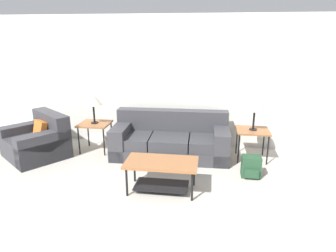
# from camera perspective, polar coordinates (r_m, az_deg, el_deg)

# --- Properties ---
(wall_back) EXTENTS (9.07, 0.06, 2.60)m
(wall_back) POSITION_cam_1_polar(r_m,az_deg,el_deg) (6.06, 2.86, 8.32)
(wall_back) COLOR silver
(wall_back) RESTS_ON ground_plane
(couch) EXTENTS (2.17, 0.97, 0.82)m
(couch) POSITION_cam_1_polar(r_m,az_deg,el_deg) (5.68, 0.51, -2.76)
(couch) COLOR #38383D
(couch) RESTS_ON ground_plane
(armchair) EXTENTS (1.43, 1.41, 0.80)m
(armchair) POSITION_cam_1_polar(r_m,az_deg,el_deg) (6.16, -23.57, -2.71)
(armchair) COLOR #38383D
(armchair) RESTS_ON ground_plane
(coffee_table) EXTENTS (1.05, 0.57, 0.47)m
(coffee_table) POSITION_cam_1_polar(r_m,az_deg,el_deg) (4.40, -1.25, -8.23)
(coffee_table) COLOR #935B33
(coffee_table) RESTS_ON ground_plane
(side_table_left) EXTENTS (0.58, 0.53, 0.57)m
(side_table_left) POSITION_cam_1_polar(r_m,az_deg,el_deg) (6.00, -13.76, 0.06)
(side_table_left) COLOR #935B33
(side_table_left) RESTS_ON ground_plane
(side_table_right) EXTENTS (0.58, 0.53, 0.57)m
(side_table_right) POSITION_cam_1_polar(r_m,az_deg,el_deg) (5.64, 15.83, -1.21)
(side_table_right) COLOR #935B33
(side_table_right) RESTS_ON ground_plane
(table_lamp_left) EXTENTS (0.33, 0.33, 0.59)m
(table_lamp_left) POSITION_cam_1_polar(r_m,az_deg,el_deg) (5.88, -14.11, 4.89)
(table_lamp_left) COLOR black
(table_lamp_left) RESTS_ON side_table_left
(table_lamp_right) EXTENTS (0.33, 0.33, 0.59)m
(table_lamp_right) POSITION_cam_1_polar(r_m,az_deg,el_deg) (5.50, 16.26, 3.91)
(table_lamp_right) COLOR black
(table_lamp_right) RESTS_ON side_table_right
(backpack) EXTENTS (0.30, 0.29, 0.35)m
(backpack) POSITION_cam_1_polar(r_m,az_deg,el_deg) (5.06, 15.53, -7.50)
(backpack) COLOR #23472D
(backpack) RESTS_ON ground_plane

